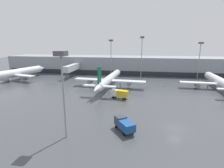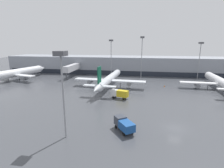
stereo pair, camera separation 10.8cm
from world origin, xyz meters
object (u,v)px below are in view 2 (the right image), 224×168
(parked_jet_0, at_px, (109,79))
(parked_jet_2, at_px, (221,82))
(service_truck_1, at_px, (120,93))
(service_truck_0, at_px, (124,124))
(apron_light_mast_1, at_px, (111,48))
(traffic_cone_0, at_px, (111,93))
(apron_light_mast_0, at_px, (61,69))
(apron_light_mast_4, at_px, (142,46))
(traffic_cone_2, at_px, (164,86))
(parked_jet_1, at_px, (14,73))
(apron_light_mast_3, at_px, (200,50))

(parked_jet_0, xyz_separation_m, parked_jet_2, (39.54, 3.17, -0.47))
(parked_jet_0, height_order, service_truck_1, parked_jet_0)
(service_truck_0, xyz_separation_m, apron_light_mast_1, (-11.37, 52.33, 12.57))
(parked_jet_2, relative_size, traffic_cone_0, 48.60)
(service_truck_0, xyz_separation_m, apron_light_mast_0, (-9.94, -3.86, 10.72))
(traffic_cone_0, relative_size, apron_light_mast_1, 0.04)
(apron_light_mast_1, xyz_separation_m, apron_light_mast_4, (14.32, -0.56, 0.91))
(service_truck_0, height_order, traffic_cone_2, service_truck_0)
(service_truck_0, relative_size, apron_light_mast_0, 0.34)
(parked_jet_1, height_order, parked_jet_2, parked_jet_1)
(apron_light_mast_0, bearing_deg, traffic_cone_0, 82.67)
(apron_light_mast_0, xyz_separation_m, apron_light_mast_4, (12.88, 55.63, 2.76))
(traffic_cone_2, distance_m, apron_light_mast_4, 23.02)
(apron_light_mast_0, relative_size, apron_light_mast_1, 0.85)
(parked_jet_2, distance_m, apron_light_mast_4, 34.73)
(parked_jet_1, height_order, service_truck_0, parked_jet_1)
(apron_light_mast_3, bearing_deg, apron_light_mast_1, -176.67)
(traffic_cone_2, height_order, apron_light_mast_1, apron_light_mast_1)
(traffic_cone_0, relative_size, apron_light_mast_0, 0.05)
(parked_jet_1, distance_m, traffic_cone_2, 63.55)
(apron_light_mast_1, distance_m, apron_light_mast_4, 14.36)
(parked_jet_1, xyz_separation_m, traffic_cone_0, (45.24, -13.45, -2.91))
(parked_jet_2, bearing_deg, traffic_cone_0, 109.66)
(apron_light_mast_0, bearing_deg, parked_jet_0, 87.91)
(parked_jet_1, relative_size, parked_jet_2, 1.03)
(service_truck_1, bearing_deg, traffic_cone_0, -34.58)
(parked_jet_0, bearing_deg, apron_light_mast_1, 11.69)
(service_truck_0, bearing_deg, apron_light_mast_4, -38.58)
(parked_jet_0, distance_m, apron_light_mast_4, 25.70)
(parked_jet_2, height_order, apron_light_mast_3, apron_light_mast_3)
(service_truck_1, height_order, traffic_cone_0, service_truck_1)
(parked_jet_0, xyz_separation_m, apron_light_mast_1, (-2.75, 20.24, 10.91))
(traffic_cone_0, relative_size, traffic_cone_2, 1.27)
(apron_light_mast_1, bearing_deg, apron_light_mast_4, -2.23)
(traffic_cone_0, xyz_separation_m, apron_light_mast_4, (9.35, 28.18, 14.59))
(parked_jet_0, height_order, apron_light_mast_0, apron_light_mast_0)
(parked_jet_2, bearing_deg, apron_light_mast_1, 70.32)
(service_truck_0, distance_m, apron_light_mast_4, 53.58)
(parked_jet_2, height_order, service_truck_1, parked_jet_2)
(parked_jet_2, distance_m, apron_light_mast_3, 22.20)
(service_truck_0, bearing_deg, apron_light_mast_1, -23.06)
(apron_light_mast_0, relative_size, apron_light_mast_3, 0.91)
(service_truck_1, xyz_separation_m, apron_light_mast_0, (-6.73, -23.35, 10.58))
(parked_jet_1, height_order, traffic_cone_2, parked_jet_1)
(traffic_cone_2, height_order, apron_light_mast_4, apron_light_mast_4)
(service_truck_0, height_order, apron_light_mast_0, apron_light_mast_0)
(apron_light_mast_1, xyz_separation_m, apron_light_mast_3, (40.16, 2.33, -0.79))
(service_truck_1, xyz_separation_m, apron_light_mast_4, (6.15, 32.27, 13.34))
(service_truck_1, bearing_deg, parked_jet_1, -2.53)
(service_truck_0, bearing_deg, parked_jet_0, -20.28)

